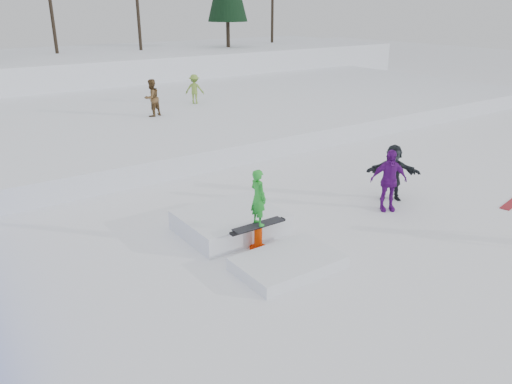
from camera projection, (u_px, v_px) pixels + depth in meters
ground at (287, 264)px, 11.88m from camera, size 120.00×120.00×0.00m
snow_berm at (17, 74)px, 34.38m from camera, size 60.00×14.00×2.40m
snow_midrise at (80, 123)px, 23.97m from camera, size 50.00×18.00×0.80m
walker_olive at (152, 98)px, 23.28m from camera, size 1.01×0.90×1.72m
walker_ygreen at (195, 89)px, 26.27m from camera, size 1.12×1.06×1.52m
spectator_purple at (389, 180)px, 14.66m from camera, size 1.18×0.95×1.87m
spectator_dark at (393, 172)px, 15.49m from camera, size 1.56×1.49×1.77m
loose_board_red at (512, 203)px, 15.45m from camera, size 1.43×0.54×0.03m
jib_rail_feature at (245, 230)px, 12.92m from camera, size 2.60×4.40×2.11m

